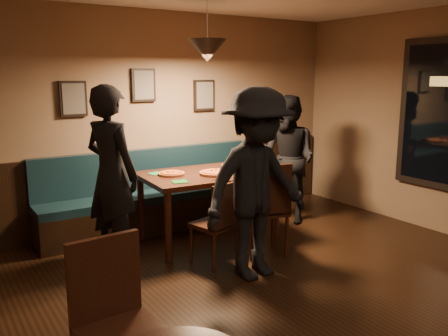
% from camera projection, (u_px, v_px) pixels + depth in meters
% --- Properties ---
extents(wall_back, '(6.00, 0.00, 6.00)m').
position_uv_depth(wall_back, '(144.00, 120.00, 6.15)').
color(wall_back, '#8C704F').
rests_on(wall_back, ground).
extents(wainscot, '(5.88, 0.06, 1.00)m').
position_uv_depth(wainscot, '(147.00, 187.00, 6.30)').
color(wainscot, black).
rests_on(wainscot, ground).
extents(booth_bench, '(3.00, 0.60, 1.00)m').
position_uv_depth(booth_bench, '(155.00, 191.00, 6.08)').
color(booth_bench, '#0F232D').
rests_on(booth_bench, ground).
extents(picture_left, '(0.32, 0.04, 0.42)m').
position_uv_depth(picture_left, '(73.00, 99.00, 5.59)').
color(picture_left, black).
rests_on(picture_left, wall_back).
extents(picture_center, '(0.32, 0.04, 0.42)m').
position_uv_depth(picture_center, '(143.00, 85.00, 6.04)').
color(picture_center, black).
rests_on(picture_center, wall_back).
extents(picture_right, '(0.32, 0.04, 0.42)m').
position_uv_depth(picture_right, '(204.00, 95.00, 6.54)').
color(picture_right, black).
rests_on(picture_right, wall_back).
extents(pendant_lamp, '(0.44, 0.44, 0.25)m').
position_uv_depth(pendant_lamp, '(207.00, 50.00, 5.33)').
color(pendant_lamp, black).
rests_on(pendant_lamp, ceiling).
extents(dining_table, '(1.62, 1.09, 0.84)m').
position_uv_depth(dining_table, '(208.00, 206.00, 5.69)').
color(dining_table, black).
rests_on(dining_table, floor).
extents(chair_near_left, '(0.48, 0.48, 0.90)m').
position_uv_depth(chair_near_left, '(214.00, 223.00, 4.96)').
color(chair_near_left, black).
rests_on(chair_near_left, floor).
extents(chair_near_right, '(0.58, 0.58, 1.05)m').
position_uv_depth(chair_near_right, '(263.00, 208.00, 5.23)').
color(chair_near_right, black).
rests_on(chair_near_right, floor).
extents(diner_left, '(0.68, 0.81, 1.89)m').
position_uv_depth(diner_left, '(112.00, 175.00, 4.97)').
color(diner_left, black).
rests_on(diner_left, floor).
extents(diner_right, '(0.76, 0.91, 1.72)m').
position_uv_depth(diner_right, '(288.00, 159.00, 6.35)').
color(diner_right, black).
rests_on(diner_right, floor).
extents(diner_front, '(1.26, 0.78, 1.87)m').
position_uv_depth(diner_front, '(257.00, 184.00, 4.56)').
color(diner_front, black).
rests_on(diner_front, floor).
extents(pizza_a, '(0.34, 0.34, 0.04)m').
position_uv_depth(pizza_a, '(171.00, 173.00, 5.47)').
color(pizza_a, '#C38524').
rests_on(pizza_a, dining_table).
extents(pizza_b, '(0.41, 0.41, 0.04)m').
position_uv_depth(pizza_b, '(215.00, 173.00, 5.49)').
color(pizza_b, orange).
rests_on(pizza_b, dining_table).
extents(pizza_c, '(0.36, 0.36, 0.04)m').
position_uv_depth(pizza_c, '(235.00, 165.00, 5.94)').
color(pizza_c, orange).
rests_on(pizza_c, dining_table).
extents(soda_glass, '(0.10, 0.10, 0.16)m').
position_uv_depth(soda_glass, '(264.00, 165.00, 5.63)').
color(soda_glass, black).
rests_on(soda_glass, dining_table).
extents(tabasco_bottle, '(0.04, 0.04, 0.12)m').
position_uv_depth(tabasco_bottle, '(244.00, 164.00, 5.85)').
color(tabasco_bottle, '#8D0704').
rests_on(tabasco_bottle, dining_table).
extents(napkin_a, '(0.19, 0.19, 0.01)m').
position_uv_depth(napkin_a, '(156.00, 173.00, 5.54)').
color(napkin_a, '#217D42').
rests_on(napkin_a, dining_table).
extents(napkin_b, '(0.20, 0.20, 0.01)m').
position_uv_depth(napkin_b, '(180.00, 182.00, 5.12)').
color(napkin_b, '#1D7024').
rests_on(napkin_b, dining_table).
extents(cutlery_set, '(0.18, 0.07, 0.00)m').
position_uv_depth(cutlery_set, '(224.00, 179.00, 5.24)').
color(cutlery_set, silver).
rests_on(cutlery_set, dining_table).
extents(cafe_chair_far, '(0.49, 0.49, 1.03)m').
position_uv_depth(cafe_chair_far, '(121.00, 331.00, 2.74)').
color(cafe_chair_far, black).
rests_on(cafe_chair_far, floor).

